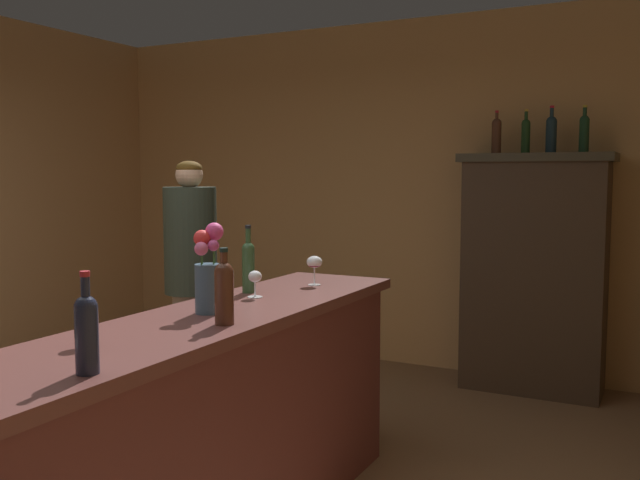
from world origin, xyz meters
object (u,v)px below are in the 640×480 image
object	(u,v)px
bar_counter	(192,443)
wine_glass_mid	(314,263)
wine_bottle_chardonnay	(87,329)
wine_glass_front	(87,319)
wine_bottle_riesling	(224,290)
wine_glass_rear	(255,278)
display_bottle_center	(551,133)
wine_bottle_syrah	(248,264)
flower_arrangement	(208,273)
display_cabinet	(534,269)
patron_by_cabinet	(191,281)
display_bottle_midleft	(526,134)
display_bottle_left	(496,134)
display_bottle_midright	(584,132)

from	to	relation	value
bar_counter	wine_glass_mid	bearing A→B (deg)	88.81
bar_counter	wine_bottle_chardonnay	distance (m)	0.98
wine_glass_front	wine_bottle_riesling	bearing A→B (deg)	65.83
wine_glass_rear	display_bottle_center	xyz separation A→B (m)	(0.94, 2.44, 0.78)
wine_bottle_syrah	display_bottle_center	bearing A→B (deg)	66.08
wine_glass_front	flower_arrangement	distance (m)	0.65
display_cabinet	wine_bottle_chardonnay	distance (m)	3.79
wine_glass_front	patron_by_cabinet	size ratio (longest dim) A/B	0.08
wine_glass_rear	wine_bottle_syrah	bearing A→B (deg)	135.51
wine_bottle_chardonnay	wine_glass_mid	world-z (taller)	wine_bottle_chardonnay
wine_bottle_syrah	wine_bottle_chardonnay	world-z (taller)	wine_bottle_syrah
wine_glass_front	display_bottle_midleft	xyz separation A→B (m)	(0.77, 3.49, 0.78)
wine_bottle_syrah	wine_glass_rear	xyz separation A→B (m)	(0.10, -0.10, -0.05)
display_bottle_left	display_bottle_midleft	xyz separation A→B (m)	(0.21, 0.00, -0.00)
display_cabinet	display_bottle_midright	world-z (taller)	display_bottle_midright
bar_counter	display_bottle_left	world-z (taller)	display_bottle_left
wine_glass_mid	flower_arrangement	bearing A→B (deg)	-93.49
wine_glass_front	flower_arrangement	size ratio (longest dim) A/B	0.36
display_bottle_center	display_cabinet	bearing A→B (deg)	180.00
bar_counter	patron_by_cabinet	xyz separation A→B (m)	(-1.00, 1.31, 0.41)
wine_glass_rear	display_bottle_midleft	size ratio (longest dim) A/B	0.40
display_bottle_left	patron_by_cabinet	bearing A→B (deg)	-131.24
display_bottle_left	display_bottle_midleft	bearing A→B (deg)	0.00
display_bottle_midleft	display_bottle_midright	xyz separation A→B (m)	(0.40, -0.00, 0.01)
wine_bottle_riesling	display_bottle_left	world-z (taller)	display_bottle_left
bar_counter	wine_glass_rear	xyz separation A→B (m)	(-0.06, 0.57, 0.59)
wine_glass_front	wine_bottle_chardonnay	bearing A→B (deg)	-44.22
wine_bottle_syrah	wine_bottle_chardonnay	xyz separation A→B (m)	(0.35, -1.40, -0.01)
display_cabinet	patron_by_cabinet	distance (m)	2.47
wine_bottle_chardonnay	wine_glass_rear	xyz separation A→B (m)	(-0.25, 1.30, -0.04)
wine_bottle_chardonnay	flower_arrangement	distance (m)	0.92
wine_bottle_riesling	display_bottle_midright	distance (m)	3.23
display_bottle_midright	wine_bottle_chardonnay	bearing A→B (deg)	-103.69
display_bottle_midleft	display_bottle_center	world-z (taller)	display_bottle_center
display_bottle_midleft	display_bottle_center	distance (m)	0.18
display_cabinet	wine_bottle_riesling	xyz separation A→B (m)	(-0.63, -3.00, 0.24)
display_bottle_midleft	display_bottle_center	bearing A→B (deg)	-0.00
wine_bottle_chardonnay	wine_glass_front	world-z (taller)	wine_bottle_chardonnay
wine_glass_mid	display_cabinet	bearing A→B (deg)	68.88
wine_glass_rear	flower_arrangement	world-z (taller)	flower_arrangement
display_cabinet	wine_bottle_syrah	bearing A→B (deg)	-112.03
flower_arrangement	wine_bottle_riesling	bearing A→B (deg)	-39.04
wine_glass_rear	display_bottle_midright	world-z (taller)	display_bottle_midright
bar_counter	wine_bottle_syrah	xyz separation A→B (m)	(-0.16, 0.67, 0.64)
display_bottle_center	bar_counter	bearing A→B (deg)	-106.28
display_bottle_midright	display_bottle_midleft	bearing A→B (deg)	180.00
display_bottle_midleft	patron_by_cabinet	world-z (taller)	display_bottle_midleft
wine_bottle_syrah	flower_arrangement	size ratio (longest dim) A/B	0.88
wine_glass_front	patron_by_cabinet	xyz separation A→B (m)	(-0.94, 1.79, -0.18)
display_cabinet	wine_glass_mid	bearing A→B (deg)	-111.12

